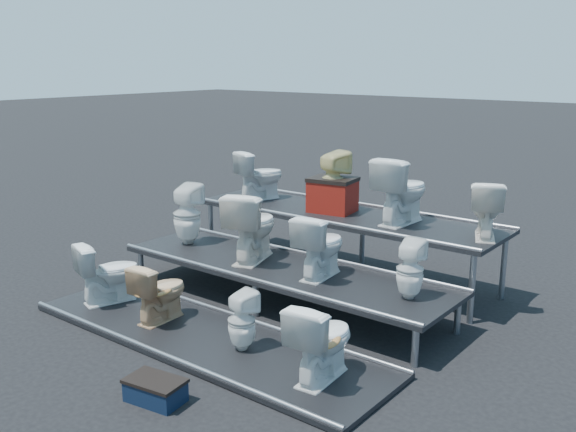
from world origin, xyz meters
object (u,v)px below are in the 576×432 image
Objects in this scene: toilet_10 at (402,190)px; step_stool at (155,392)px; toilet_9 at (333,181)px; toilet_7 at (410,270)px; toilet_6 at (320,245)px; toilet_8 at (260,175)px; toilet_11 at (486,209)px; toilet_5 at (252,226)px; toilet_3 at (322,340)px; toilet_4 at (187,214)px; toilet_2 at (242,321)px; toilet_0 at (109,272)px; red_crate at (332,197)px; toilet_1 at (160,291)px.

step_stool is at bearing 88.15° from toilet_10.
toilet_7 is at bearing 161.28° from toilet_9.
toilet_6 is 0.89× the size of toilet_9.
toilet_8 is 3.33m from toilet_11.
toilet_5 is at bearing 104.03° from step_stool.
toilet_5 is (-1.94, 1.30, 0.46)m from toilet_3.
toilet_4 is 2.13m from toilet_6.
toilet_2 is 2.77m from toilet_10.
toilet_6 reaches higher than toilet_2.
toilet_7 is (3.19, 1.30, 0.35)m from toilet_0.
toilet_6 is 1.17× the size of toilet_7.
red_crate is at bearing -41.66° from toilet_7.
toilet_1 is 2.78m from toilet_9.
toilet_9 reaches higher than toilet_4.
toilet_8 is at bearing -46.32° from toilet_3.
toilet_1 is at bearing 23.03° from toilet_7.
toilet_9 is at bearing -65.38° from toilet_2.
toilet_0 is 3.05m from toilet_9.
toilet_0 is at bearing 79.30° from toilet_4.
toilet_1 is 0.99× the size of toilet_11.
step_stool is (-1.10, -2.41, -0.68)m from toilet_7.
toilet_8 is at bearing -22.90° from toilet_11.
toilet_6 is 1.04× the size of toilet_8.
toilet_9 is at bearing 110.73° from red_crate.
toilet_6 is 2.52m from step_stool.
toilet_5 is 1.66m from toilet_8.
toilet_4 is 0.94× the size of toilet_5.
red_crate is 1.17× the size of step_stool.
toilet_5 reaches higher than toilet_0.
toilet_10 is at bearing -64.26° from toilet_7.
toilet_9 is 1.67× the size of step_stool.
toilet_10 is (1.29, 1.30, 0.39)m from toilet_5.
toilet_6 is at bearing -135.78° from toilet_1.
toilet_11 is 1.37× the size of step_stool.
toilet_10 reaches higher than toilet_11.
toilet_4 is at bearing -146.37° from red_crate.
toilet_1 is 1.16× the size of red_crate.
toilet_6 is (2.08, 1.30, 0.40)m from toilet_0.
toilet_11 reaches higher than toilet_0.
toilet_8 is at bearing -43.61° from toilet_2.
toilet_5 reaches higher than toilet_1.
toilet_11 reaches higher than toilet_7.
toilet_3 is at bearing -162.42° from toilet_0.
toilet_2 is 0.73× the size of toilet_10.
toilet_0 is 1.10× the size of toilet_1.
toilet_9 is at bearing -67.16° from toilet_6.
toilet_3 reaches higher than toilet_0.
toilet_7 reaches higher than step_stool.
toilet_4 is at bearing -2.42° from toilet_11.
toilet_0 is 0.89m from toilet_1.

